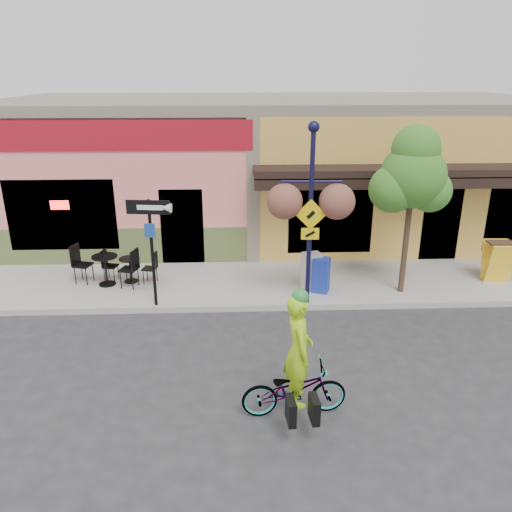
{
  "coord_description": "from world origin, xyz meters",
  "views": [
    {
      "loc": [
        -1.46,
        -10.1,
        5.35
      ],
      "look_at": [
        -1.03,
        0.5,
        1.4
      ],
      "focal_mm": 35.0,
      "sensor_mm": 36.0,
      "label": 1
    }
  ],
  "objects": [
    {
      "name": "sidewalk",
      "position": [
        0.0,
        2.0,
        0.07
      ],
      "size": [
        24.0,
        3.0,
        0.15
      ],
      "primitive_type": "cube",
      "color": "#9E9B93",
      "rests_on": "ground"
    },
    {
      "name": "sandwich_board",
      "position": [
        5.31,
        1.56,
        0.69
      ],
      "size": [
        0.66,
        0.5,
        1.08
      ],
      "primitive_type": null,
      "rotation": [
        0.0,
        0.0,
        -0.03
      ],
      "color": "yellow",
      "rests_on": "sidewalk"
    },
    {
      "name": "newspaper_box_blue",
      "position": [
        0.61,
        1.26,
        0.59
      ],
      "size": [
        0.5,
        0.47,
        0.89
      ],
      "primitive_type": null,
      "rotation": [
        0.0,
        0.0,
        -0.36
      ],
      "color": "#1B31A7",
      "rests_on": "sidewalk"
    },
    {
      "name": "newspaper_box_grey",
      "position": [
        0.4,
        1.44,
        0.62
      ],
      "size": [
        0.51,
        0.48,
        0.94
      ],
      "primitive_type": null,
      "rotation": [
        0.0,
        0.0,
        0.2
      ],
      "color": "#BEBEBE",
      "rests_on": "sidewalk"
    },
    {
      "name": "curb",
      "position": [
        0.0,
        0.55,
        0.07
      ],
      "size": [
        24.0,
        0.12,
        0.15
      ],
      "primitive_type": "cube",
      "color": "#A8A59E",
      "rests_on": "ground"
    },
    {
      "name": "lamp_post",
      "position": [
        0.19,
        0.65,
        2.26
      ],
      "size": [
        1.37,
        0.59,
        4.22
      ],
      "primitive_type": null,
      "rotation": [
        0.0,
        0.0,
        -0.04
      ],
      "color": "#131239",
      "rests_on": "sidewalk"
    },
    {
      "name": "building",
      "position": [
        0.0,
        7.5,
        2.25
      ],
      "size": [
        18.2,
        8.2,
        4.5
      ],
      "primitive_type": null,
      "color": "#EF7D76",
      "rests_on": "ground"
    },
    {
      "name": "street_tree",
      "position": [
        2.63,
        1.19,
        2.22
      ],
      "size": [
        2.02,
        2.02,
        4.13
      ],
      "primitive_type": null,
      "rotation": [
        0.0,
        0.0,
        0.31
      ],
      "color": "#3D7A26",
      "rests_on": "sidewalk"
    },
    {
      "name": "cyclist_rider",
      "position": [
        -0.51,
        -3.25,
        0.95
      ],
      "size": [
        0.51,
        0.72,
        1.89
      ],
      "primitive_type": "imported",
      "rotation": [
        0.0,
        0.0,
        1.65
      ],
      "color": "#9FD616",
      "rests_on": "ground"
    },
    {
      "name": "ground",
      "position": [
        0.0,
        0.0,
        0.0
      ],
      "size": [
        90.0,
        90.0,
        0.0
      ],
      "primitive_type": "plane",
      "color": "#2D2D30",
      "rests_on": "ground"
    },
    {
      "name": "one_way_sign",
      "position": [
        -3.39,
        0.65,
        1.43
      ],
      "size": [
        1.0,
        0.32,
        2.55
      ],
      "primitive_type": null,
      "rotation": [
        0.0,
        0.0,
        -0.11
      ],
      "color": "black",
      "rests_on": "sidewalk"
    },
    {
      "name": "bicycle",
      "position": [
        -0.56,
        -3.25,
        0.45
      ],
      "size": [
        1.77,
        0.74,
        0.91
      ],
      "primitive_type": "imported",
      "rotation": [
        0.0,
        0.0,
        1.65
      ],
      "color": "maroon",
      "rests_on": "ground"
    },
    {
      "name": "cafe_set_left",
      "position": [
        -4.83,
        1.89,
        0.67
      ],
      "size": [
        1.89,
        1.29,
        1.03
      ],
      "primitive_type": null,
      "rotation": [
        0.0,
        0.0,
        -0.27
      ],
      "color": "black",
      "rests_on": "sidewalk"
    },
    {
      "name": "cafe_set_right",
      "position": [
        -4.25,
        2.07,
        0.58
      ],
      "size": [
        1.53,
        0.98,
        0.85
      ],
      "primitive_type": null,
      "rotation": [
        0.0,
        0.0,
        -0.2
      ],
      "color": "black",
      "rests_on": "sidewalk"
    }
  ]
}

